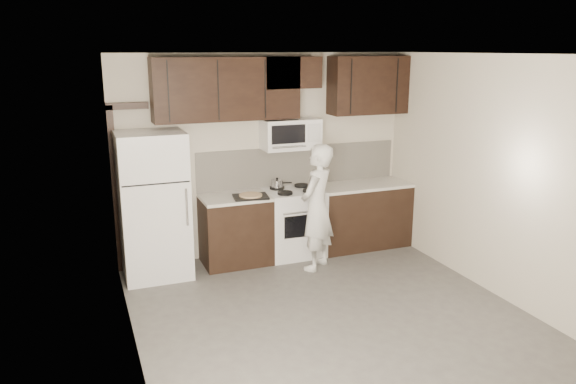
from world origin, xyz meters
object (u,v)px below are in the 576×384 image
refrigerator (154,205)px  person (317,207)px  stove (293,222)px  microwave (290,134)px

refrigerator → person: 2.01m
refrigerator → stove: bearing=1.5°
microwave → person: 1.08m
stove → person: bearing=-80.0°
microwave → person: size_ratio=0.47×
stove → refrigerator: size_ratio=0.52×
stove → person: size_ratio=0.58×
refrigerator → person: bearing=-14.5°
stove → refrigerator: 1.90m
microwave → refrigerator: microwave is taller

